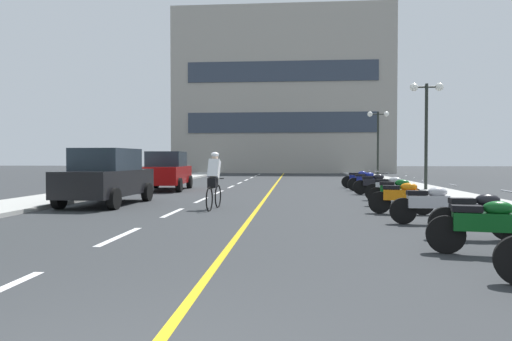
{
  "coord_description": "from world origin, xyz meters",
  "views": [
    {
      "loc": [
        1.36,
        -2.9,
        1.5
      ],
      "look_at": [
        -0.05,
        14.29,
        1.06
      ],
      "focal_mm": 33.5,
      "sensor_mm": 36.0,
      "label": 1
    }
  ],
  "objects_px": {
    "motorcycle_8": "(365,180)",
    "motorcycle_4": "(401,197)",
    "motorcycle_7": "(374,183)",
    "cyclist_rider": "(214,179)",
    "parked_car_mid": "(167,171)",
    "parked_car_near": "(107,177)",
    "motorcycle_2": "(477,214)",
    "motorcycle_1": "(485,225)",
    "street_lamp_far": "(378,129)",
    "motorcycle_5": "(396,192)",
    "motorcycle_9": "(359,179)",
    "motorcycle_3": "(429,204)",
    "street_lamp_mid": "(426,111)",
    "motorcycle_6": "(390,188)"
  },
  "relations": [
    {
      "from": "parked_car_near",
      "to": "cyclist_rider",
      "type": "xyz_separation_m",
      "value": [
        3.68,
        -1.06,
        -0.03
      ]
    },
    {
      "from": "motorcycle_5",
      "to": "motorcycle_6",
      "type": "xyz_separation_m",
      "value": [
        0.2,
        1.98,
        0.0
      ]
    },
    {
      "from": "parked_car_near",
      "to": "motorcycle_4",
      "type": "relative_size",
      "value": 2.54
    },
    {
      "from": "motorcycle_4",
      "to": "motorcycle_6",
      "type": "height_order",
      "value": "same"
    },
    {
      "from": "street_lamp_far",
      "to": "motorcycle_3",
      "type": "bearing_deg",
      "value": -96.79
    },
    {
      "from": "street_lamp_mid",
      "to": "motorcycle_2",
      "type": "xyz_separation_m",
      "value": [
        -2.48,
        -12.74,
        -3.14
      ]
    },
    {
      "from": "parked_car_mid",
      "to": "motorcycle_9",
      "type": "relative_size",
      "value": 2.52
    },
    {
      "from": "motorcycle_5",
      "to": "cyclist_rider",
      "type": "bearing_deg",
      "value": -168.08
    },
    {
      "from": "motorcycle_1",
      "to": "motorcycle_9",
      "type": "relative_size",
      "value": 0.99
    },
    {
      "from": "motorcycle_9",
      "to": "cyclist_rider",
      "type": "height_order",
      "value": "cyclist_rider"
    },
    {
      "from": "motorcycle_1",
      "to": "cyclist_rider",
      "type": "height_order",
      "value": "cyclist_rider"
    },
    {
      "from": "street_lamp_mid",
      "to": "parked_car_mid",
      "type": "height_order",
      "value": "street_lamp_mid"
    },
    {
      "from": "motorcycle_4",
      "to": "motorcycle_8",
      "type": "distance_m",
      "value": 9.49
    },
    {
      "from": "street_lamp_mid",
      "to": "motorcycle_1",
      "type": "height_order",
      "value": "street_lamp_mid"
    },
    {
      "from": "motorcycle_1",
      "to": "motorcycle_3",
      "type": "height_order",
      "value": "same"
    },
    {
      "from": "street_lamp_mid",
      "to": "street_lamp_far",
      "type": "relative_size",
      "value": 1.03
    },
    {
      "from": "motorcycle_5",
      "to": "motorcycle_4",
      "type": "bearing_deg",
      "value": -97.59
    },
    {
      "from": "parked_car_mid",
      "to": "motorcycle_8",
      "type": "distance_m",
      "value": 9.35
    },
    {
      "from": "motorcycle_9",
      "to": "cyclist_rider",
      "type": "bearing_deg",
      "value": -117.83
    },
    {
      "from": "parked_car_near",
      "to": "motorcycle_4",
      "type": "distance_m",
      "value": 9.13
    },
    {
      "from": "parked_car_near",
      "to": "motorcycle_2",
      "type": "distance_m",
      "value": 11.11
    },
    {
      "from": "parked_car_mid",
      "to": "motorcycle_1",
      "type": "height_order",
      "value": "parked_car_mid"
    },
    {
      "from": "parked_car_near",
      "to": "motorcycle_1",
      "type": "bearing_deg",
      "value": -39.24
    },
    {
      "from": "motorcycle_5",
      "to": "motorcycle_6",
      "type": "distance_m",
      "value": 1.99
    },
    {
      "from": "street_lamp_far",
      "to": "motorcycle_7",
      "type": "relative_size",
      "value": 2.7
    },
    {
      "from": "motorcycle_7",
      "to": "cyclist_rider",
      "type": "bearing_deg",
      "value": -132.68
    },
    {
      "from": "motorcycle_1",
      "to": "motorcycle_7",
      "type": "relative_size",
      "value": 0.99
    },
    {
      "from": "parked_car_mid",
      "to": "motorcycle_7",
      "type": "bearing_deg",
      "value": -12.76
    },
    {
      "from": "parked_car_mid",
      "to": "motorcycle_4",
      "type": "xyz_separation_m",
      "value": [
        8.9,
        -9.08,
        -0.44
      ]
    },
    {
      "from": "motorcycle_8",
      "to": "motorcycle_4",
      "type": "bearing_deg",
      "value": -92.58
    },
    {
      "from": "parked_car_near",
      "to": "motorcycle_1",
      "type": "xyz_separation_m",
      "value": [
        8.99,
        -7.35,
        -0.44
      ]
    },
    {
      "from": "parked_car_near",
      "to": "parked_car_mid",
      "type": "distance_m",
      "value": 7.17
    },
    {
      "from": "parked_car_mid",
      "to": "motorcycle_8",
      "type": "relative_size",
      "value": 2.54
    },
    {
      "from": "motorcycle_1",
      "to": "motorcycle_6",
      "type": "xyz_separation_m",
      "value": [
        0.39,
        9.43,
        0.0
      ]
    },
    {
      "from": "motorcycle_7",
      "to": "cyclist_rider",
      "type": "distance_m",
      "value": 8.33
    },
    {
      "from": "parked_car_mid",
      "to": "motorcycle_7",
      "type": "height_order",
      "value": "parked_car_mid"
    },
    {
      "from": "motorcycle_3",
      "to": "motorcycle_7",
      "type": "distance_m",
      "value": 8.94
    },
    {
      "from": "motorcycle_4",
      "to": "motorcycle_8",
      "type": "relative_size",
      "value": 0.99
    },
    {
      "from": "parked_car_mid",
      "to": "street_lamp_far",
      "type": "bearing_deg",
      "value": 43.53
    },
    {
      "from": "parked_car_near",
      "to": "motorcycle_8",
      "type": "height_order",
      "value": "parked_car_near"
    },
    {
      "from": "street_lamp_far",
      "to": "motorcycle_7",
      "type": "height_order",
      "value": "street_lamp_far"
    },
    {
      "from": "motorcycle_6",
      "to": "motorcycle_2",
      "type": "bearing_deg",
      "value": -89.86
    },
    {
      "from": "motorcycle_1",
      "to": "motorcycle_8",
      "type": "bearing_deg",
      "value": 88.65
    },
    {
      "from": "motorcycle_4",
      "to": "cyclist_rider",
      "type": "bearing_deg",
      "value": 170.77
    },
    {
      "from": "parked_car_mid",
      "to": "motorcycle_5",
      "type": "relative_size",
      "value": 2.55
    },
    {
      "from": "street_lamp_far",
      "to": "motorcycle_1",
      "type": "relative_size",
      "value": 2.72
    },
    {
      "from": "motorcycle_3",
      "to": "motorcycle_7",
      "type": "height_order",
      "value": "same"
    },
    {
      "from": "motorcycle_2",
      "to": "motorcycle_1",
      "type": "bearing_deg",
      "value": -105.91
    },
    {
      "from": "motorcycle_2",
      "to": "parked_car_mid",
      "type": "bearing_deg",
      "value": 125.64
    },
    {
      "from": "parked_car_mid",
      "to": "motorcycle_3",
      "type": "bearing_deg",
      "value": -50.58
    }
  ]
}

